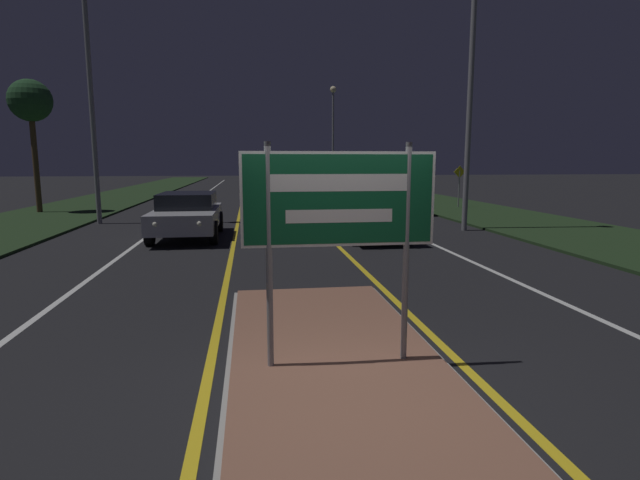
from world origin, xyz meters
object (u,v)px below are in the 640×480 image
Objects in this scene: streetlight_left_near at (86,31)px; warning_sign at (459,182)px; streetlight_right_far at (333,120)px; car_receding_2 at (344,184)px; highway_sign at (339,209)px; car_receding_0 at (370,214)px; streetlight_right_near at (473,24)px; car_receding_1 at (395,196)px; car_receding_3 at (289,180)px; car_approaching_0 at (187,214)px.

streetlight_left_near is 5.49× the size of warning_sign.
car_receding_2 is (-0.80, -9.84, -5.20)m from streetlight_right_far.
highway_sign is 0.56× the size of car_receding_0.
streetlight_right_near is 2.65× the size of car_receding_1.
streetlight_right_near is (12.96, -3.71, -0.24)m from streetlight_left_near.
streetlight_left_near is at bearing -168.21° from car_receding_1.
car_receding_3 is at bearing 98.72° from streetlight_right_near.
car_approaching_0 is at bearing -146.75° from warning_sign.
streetlight_right_far is 2.04× the size of car_receding_0.
car_receding_2 is at bearing 92.02° from streetlight_right_near.
car_approaching_0 is at bearing -101.22° from car_receding_3.
car_receding_3 is at bearing 111.22° from warning_sign.
car_receding_3 reaches higher than car_approaching_0.
highway_sign is 36.86m from car_receding_3.
car_receding_1 is (-0.78, -22.24, -5.20)m from streetlight_right_far.
car_receding_1 is 4.04m from warning_sign.
streetlight_left_near reaches higher than car_receding_3.
highway_sign is at bearing -100.82° from car_receding_2.
car_receding_2 is (5.64, 29.51, -1.07)m from highway_sign.
highway_sign is 0.58× the size of car_receding_1.
car_receding_0 is 27.10m from car_receding_3.
car_receding_1 is (-0.64, 6.28, -5.99)m from streetlight_right_near.
warning_sign is (7.08, -18.23, 0.55)m from car_receding_3.
streetlight_right_far is 4.33× the size of warning_sign.
car_approaching_0 is at bearing -177.80° from streetlight_right_near.
car_receding_3 is at bearing 68.01° from streetlight_left_near.
car_receding_0 is at bearing -127.02° from warning_sign.
streetlight_left_near reaches higher than car_receding_1.
warning_sign is (2.96, -20.81, -4.63)m from streetlight_right_far.
car_receding_2 is at bearing -94.67° from streetlight_right_far.
highway_sign reaches higher than car_receding_2.
car_approaching_0 is (-2.89, 10.48, -1.09)m from highway_sign.
car_receding_0 is at bearing -98.40° from car_receding_2.
streetlight_right_near is at bearing -81.28° from car_receding_3.
streetlight_right_near is at bearing -87.98° from car_receding_2.
streetlight_right_far is at bearing 85.33° from car_receding_2.
highway_sign is at bearing -116.89° from warning_sign.
streetlight_right_near is 1.27× the size of streetlight_right_far.
warning_sign reaches higher than car_receding_2.
highway_sign is at bearing -74.57° from car_approaching_0.
warning_sign is at bearing 63.11° from highway_sign.
streetlight_left_near is at bearing -166.02° from warning_sign.
streetlight_right_far is 2.10× the size of car_receding_2.
car_receding_2 reaches higher than car_approaching_0.
car_receding_2 is at bearing 90.11° from car_receding_1.
car_receding_3 is (-4.12, -2.58, -5.18)m from streetlight_right_far.
streetlight_left_near is 2.58× the size of car_approaching_0.
warning_sign is at bearing -71.08° from car_receding_2.
car_receding_3 is 26.80m from car_approaching_0.
car_receding_1 is at bearing 68.37° from car_receding_0.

